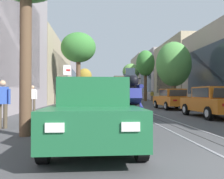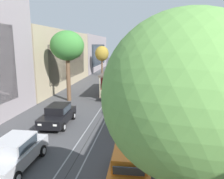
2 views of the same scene
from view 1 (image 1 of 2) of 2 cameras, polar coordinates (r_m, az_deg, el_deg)
ground_plane at (r=30.97m, az=1.37°, el=-3.17°), size 170.79×170.79×0.00m
trolley_track_rails at (r=35.78m, az=0.61°, el=-2.85°), size 1.14×76.32×0.01m
building_facade_left at (r=33.27m, az=-16.91°, el=5.13°), size 5.96×68.02×10.59m
building_facade_right at (r=40.21m, az=14.71°, el=3.84°), size 5.36×68.02×10.90m
parked_car_green_near_left at (r=5.79m, az=-4.48°, el=-5.32°), size 2.01×4.37×1.58m
parked_car_silver_second_left at (r=12.35m, az=-3.58°, el=-2.95°), size 2.01×4.37×1.58m
parked_car_black_mid_left at (r=18.73m, az=-4.33°, el=-2.23°), size 2.09×4.40×1.58m
parked_car_orange_second_right at (r=13.50m, az=22.69°, el=-2.70°), size 2.05×4.38×1.58m
parked_car_orange_mid_right at (r=19.38m, az=13.97°, el=-2.16°), size 2.10×4.40×1.58m
street_tree_kerb_left_second at (r=26.76m, az=-7.94°, el=9.59°), size 3.77×3.04×7.83m
street_tree_kerb_left_mid at (r=47.86m, az=-6.48°, el=3.08°), size 2.81×2.58×6.12m
street_tree_kerb_right_second at (r=24.87m, az=14.36°, el=5.75°), size 3.51×2.95×6.36m
street_tree_kerb_right_mid at (r=38.48m, az=7.88°, el=6.01°), size 2.88×2.94×7.98m
street_tree_kerb_right_fourth at (r=53.07m, az=4.52°, el=4.19°), size 3.74×4.04×7.69m
cable_car_trolley at (r=30.81m, az=1.40°, el=-0.09°), size 2.64×9.15×3.28m
motorcycle_with_rider at (r=5.81m, az=4.73°, el=-3.43°), size 0.50×1.81×1.89m
pedestrian_on_left_pavement at (r=9.39m, az=-24.43°, el=-2.52°), size 0.55×0.42×1.71m
pedestrian_on_right_pavement at (r=38.74m, az=9.43°, el=-1.31°), size 0.55×0.33×1.66m
pedestrian_crossing_far at (r=16.16m, az=-18.22°, el=-1.77°), size 0.55×0.40×1.73m
street_sign_post at (r=12.01m, az=-10.57°, el=1.14°), size 0.36×0.09×2.68m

